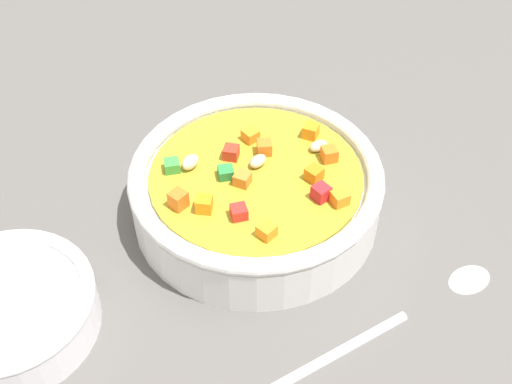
% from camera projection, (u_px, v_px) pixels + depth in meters
% --- Properties ---
extents(ground_plane, '(1.40, 1.40, 0.02)m').
position_uv_depth(ground_plane, '(256.00, 220.00, 0.60)').
color(ground_plane, '#565451').
extents(soup_bowl_main, '(0.21, 0.21, 0.06)m').
position_uv_depth(soup_bowl_main, '(256.00, 189.00, 0.57)').
color(soup_bowl_main, white).
rests_on(soup_bowl_main, ground_plane).
extents(spoon, '(0.07, 0.21, 0.01)m').
position_uv_depth(spoon, '(409.00, 311.00, 0.51)').
color(spoon, silver).
rests_on(spoon, ground_plane).
extents(side_bowl_small, '(0.13, 0.13, 0.04)m').
position_uv_depth(side_bowl_small, '(8.00, 310.00, 0.49)').
color(side_bowl_small, white).
rests_on(side_bowl_small, ground_plane).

